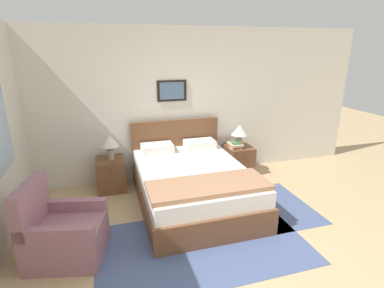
# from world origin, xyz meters

# --- Properties ---
(ground_plane) EXTENTS (16.00, 16.00, 0.00)m
(ground_plane) POSITION_xyz_m (0.00, 0.00, 0.00)
(ground_plane) COLOR tan
(wall_back) EXTENTS (7.17, 0.09, 2.60)m
(wall_back) POSITION_xyz_m (-0.00, 2.68, 1.30)
(wall_back) COLOR silver
(wall_back) RESTS_ON ground_plane
(area_rug_main) EXTENTS (2.48, 1.46, 0.01)m
(area_rug_main) POSITION_xyz_m (-0.20, 0.50, 0.00)
(area_rug_main) COLOR #47567F
(area_rug_main) RESTS_ON ground_plane
(area_rug_bedside) EXTENTS (0.98, 1.32, 0.01)m
(area_rug_bedside) POSITION_xyz_m (1.13, 1.07, 0.00)
(area_rug_bedside) COLOR #47567F
(area_rug_bedside) RESTS_ON ground_plane
(bed) EXTENTS (1.56, 2.18, 1.06)m
(bed) POSITION_xyz_m (-0.01, 1.52, 0.31)
(bed) COLOR brown
(bed) RESTS_ON ground_plane
(armchair) EXTENTS (0.91, 0.84, 0.91)m
(armchair) POSITION_xyz_m (-1.75, 0.76, 0.29)
(armchair) COLOR #8E606B
(armchair) RESTS_ON ground_plane
(nightstand_near_window) EXTENTS (0.46, 0.51, 0.53)m
(nightstand_near_window) POSITION_xyz_m (-1.16, 2.35, 0.26)
(nightstand_near_window) COLOR brown
(nightstand_near_window) RESTS_ON ground_plane
(nightstand_by_door) EXTENTS (0.46, 0.51, 0.53)m
(nightstand_by_door) POSITION_xyz_m (1.13, 2.35, 0.26)
(nightstand_by_door) COLOR brown
(nightstand_by_door) RESTS_ON ground_plane
(table_lamp_near_window) EXTENTS (0.30, 0.30, 0.41)m
(table_lamp_near_window) POSITION_xyz_m (-1.14, 2.33, 0.82)
(table_lamp_near_window) COLOR gray
(table_lamp_near_window) RESTS_ON nightstand_near_window
(table_lamp_by_door) EXTENTS (0.30, 0.30, 0.41)m
(table_lamp_by_door) POSITION_xyz_m (1.11, 2.33, 0.82)
(table_lamp_by_door) COLOR gray
(table_lamp_by_door) RESTS_ON nightstand_by_door
(book_thick_bottom) EXTENTS (0.24, 0.26, 0.02)m
(book_thick_bottom) POSITION_xyz_m (1.03, 2.30, 0.54)
(book_thick_bottom) COLOR beige
(book_thick_bottom) RESTS_ON nightstand_by_door
(book_hardcover_middle) EXTENTS (0.21, 0.27, 0.03)m
(book_hardcover_middle) POSITION_xyz_m (1.03, 2.30, 0.56)
(book_hardcover_middle) COLOR #B7332D
(book_hardcover_middle) RESTS_ON book_thick_bottom
(book_novel_upper) EXTENTS (0.22, 0.28, 0.04)m
(book_novel_upper) POSITION_xyz_m (1.03, 2.30, 0.60)
(book_novel_upper) COLOR beige
(book_novel_upper) RESTS_ON book_hardcover_middle
(book_slim_near_top) EXTENTS (0.17, 0.22, 0.03)m
(book_slim_near_top) POSITION_xyz_m (1.03, 2.30, 0.63)
(book_slim_near_top) COLOR #4C7551
(book_slim_near_top) RESTS_ON book_novel_upper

